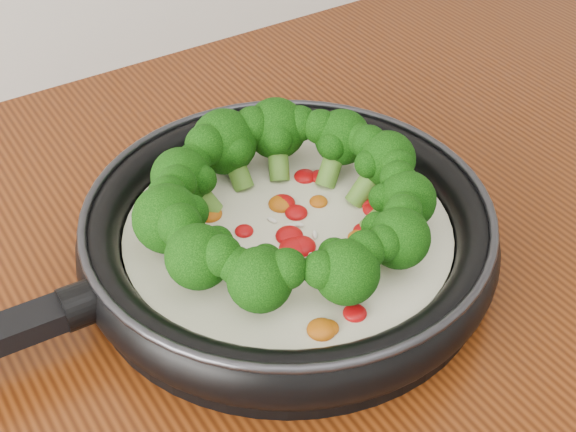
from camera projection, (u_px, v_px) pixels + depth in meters
skillet at (283, 226)px, 0.67m from camera, size 0.56×0.37×0.10m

